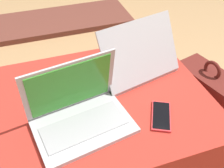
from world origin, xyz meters
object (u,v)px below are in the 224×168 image
object	(u,v)px
laptop_far	(133,62)
cell_phone	(161,116)
laptop_near	(79,112)
backpack	(203,105)

from	to	relation	value
laptop_far	cell_phone	bearing A→B (deg)	76.01
laptop_far	laptop_near	bearing A→B (deg)	23.52
laptop_far	backpack	distance (m)	0.45
laptop_near	backpack	xyz separation A→B (m)	(0.64, 0.09, -0.26)
backpack	laptop_near	bearing A→B (deg)	83.50
cell_phone	backpack	bearing A→B (deg)	-127.44
laptop_near	laptop_far	xyz separation A→B (m)	(0.30, 0.22, 0.00)
laptop_near	backpack	bearing A→B (deg)	-1.18
backpack	laptop_far	bearing A→B (deg)	54.79
cell_phone	backpack	world-z (taller)	backpack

